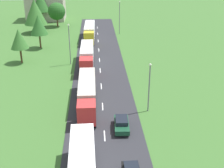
{
  "coord_description": "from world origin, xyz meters",
  "views": [
    {
      "loc": [
        -1.0,
        -8.25,
        21.38
      ],
      "look_at": [
        1.65,
        35.41,
        1.96
      ],
      "focal_mm": 48.24,
      "sensor_mm": 36.0,
      "label": 1
    }
  ],
  "objects_px": {
    "distant_building": "(46,7)",
    "truck_second": "(87,93)",
    "lamppost_fourth": "(120,16)",
    "tree_elm": "(39,25)",
    "lamppost_third": "(69,42)",
    "tree_oak": "(57,11)",
    "tree_maple": "(19,39)",
    "tree_pine": "(35,12)",
    "lamppost_second": "(149,85)",
    "truck_fourth": "(90,31)",
    "tree_birch": "(40,1)",
    "truck_third": "(87,56)",
    "car_third": "(122,124)"
  },
  "relations": [
    {
      "from": "truck_third",
      "to": "tree_oak",
      "type": "distance_m",
      "value": 36.86
    },
    {
      "from": "truck_second",
      "to": "lamppost_second",
      "type": "bearing_deg",
      "value": -14.19
    },
    {
      "from": "truck_fourth",
      "to": "car_third",
      "type": "xyz_separation_m",
      "value": [
        4.45,
        -43.63,
        -1.37
      ]
    },
    {
      "from": "truck_third",
      "to": "truck_fourth",
      "type": "relative_size",
      "value": 0.93
    },
    {
      "from": "lamppost_third",
      "to": "tree_elm",
      "type": "distance_m",
      "value": 14.2
    },
    {
      "from": "truck_fourth",
      "to": "lamppost_fourth",
      "type": "height_order",
      "value": "lamppost_fourth"
    },
    {
      "from": "truck_second",
      "to": "tree_pine",
      "type": "bearing_deg",
      "value": 108.48
    },
    {
      "from": "tree_elm",
      "to": "distant_building",
      "type": "relative_size",
      "value": 0.64
    },
    {
      "from": "lamppost_fourth",
      "to": "tree_birch",
      "type": "distance_m",
      "value": 28.42
    },
    {
      "from": "truck_fourth",
      "to": "tree_oak",
      "type": "relative_size",
      "value": 1.88
    },
    {
      "from": "truck_fourth",
      "to": "tree_pine",
      "type": "relative_size",
      "value": 1.45
    },
    {
      "from": "tree_maple",
      "to": "lamppost_fourth",
      "type": "bearing_deg",
      "value": 45.07
    },
    {
      "from": "truck_second",
      "to": "truck_fourth",
      "type": "xyz_separation_m",
      "value": [
        0.1,
        36.7,
        0.11
      ]
    },
    {
      "from": "car_third",
      "to": "lamppost_fourth",
      "type": "relative_size",
      "value": 0.47
    },
    {
      "from": "lamppost_third",
      "to": "car_third",
      "type": "bearing_deg",
      "value": -71.9
    },
    {
      "from": "tree_maple",
      "to": "tree_pine",
      "type": "relative_size",
      "value": 0.75
    },
    {
      "from": "truck_fourth",
      "to": "tree_birch",
      "type": "xyz_separation_m",
      "value": [
        -15.47,
        21.13,
        4.55
      ]
    },
    {
      "from": "tree_oak",
      "to": "tree_pine",
      "type": "bearing_deg",
      "value": -123.96
    },
    {
      "from": "truck_fourth",
      "to": "lamppost_third",
      "type": "xyz_separation_m",
      "value": [
        -3.79,
        -18.43,
        2.43
      ]
    },
    {
      "from": "truck_second",
      "to": "tree_elm",
      "type": "height_order",
      "value": "tree_elm"
    },
    {
      "from": "truck_third",
      "to": "tree_oak",
      "type": "height_order",
      "value": "tree_oak"
    },
    {
      "from": "tree_maple",
      "to": "tree_oak",
      "type": "bearing_deg",
      "value": 82.83
    },
    {
      "from": "truck_fourth",
      "to": "tree_oak",
      "type": "height_order",
      "value": "tree_oak"
    },
    {
      "from": "car_third",
      "to": "truck_third",
      "type": "bearing_deg",
      "value": 101.44
    },
    {
      "from": "lamppost_third",
      "to": "tree_pine",
      "type": "bearing_deg",
      "value": 113.05
    },
    {
      "from": "truck_second",
      "to": "lamppost_third",
      "type": "relative_size",
      "value": 1.64
    },
    {
      "from": "tree_oak",
      "to": "lamppost_second",
      "type": "bearing_deg",
      "value": -71.09
    },
    {
      "from": "car_third",
      "to": "tree_birch",
      "type": "bearing_deg",
      "value": 107.1
    },
    {
      "from": "lamppost_second",
      "to": "tree_oak",
      "type": "height_order",
      "value": "lamppost_second"
    },
    {
      "from": "truck_second",
      "to": "car_third",
      "type": "height_order",
      "value": "truck_second"
    },
    {
      "from": "lamppost_second",
      "to": "tree_maple",
      "type": "xyz_separation_m",
      "value": [
        -22.76,
        22.16,
        0.92
      ]
    },
    {
      "from": "tree_oak",
      "to": "tree_elm",
      "type": "height_order",
      "value": "tree_elm"
    },
    {
      "from": "truck_third",
      "to": "tree_maple",
      "type": "xyz_separation_m",
      "value": [
        -13.68,
        3.12,
        2.84
      ]
    },
    {
      "from": "lamppost_second",
      "to": "truck_second",
      "type": "bearing_deg",
      "value": 165.81
    },
    {
      "from": "truck_second",
      "to": "tree_pine",
      "type": "height_order",
      "value": "tree_pine"
    },
    {
      "from": "tree_oak",
      "to": "tree_elm",
      "type": "xyz_separation_m",
      "value": [
        -1.73,
        -22.29,
        0.97
      ]
    },
    {
      "from": "tree_maple",
      "to": "car_third",
      "type": "bearing_deg",
      "value": -55.46
    },
    {
      "from": "tree_maple",
      "to": "distant_building",
      "type": "relative_size",
      "value": 0.58
    },
    {
      "from": "distant_building",
      "to": "truck_second",
      "type": "bearing_deg",
      "value": -76.95
    },
    {
      "from": "truck_third",
      "to": "tree_maple",
      "type": "bearing_deg",
      "value": 167.16
    },
    {
      "from": "tree_birch",
      "to": "truck_fourth",
      "type": "bearing_deg",
      "value": -53.78
    },
    {
      "from": "tree_oak",
      "to": "tree_elm",
      "type": "relative_size",
      "value": 0.92
    },
    {
      "from": "truck_third",
      "to": "tree_birch",
      "type": "distance_m",
      "value": 43.95
    },
    {
      "from": "truck_third",
      "to": "distant_building",
      "type": "distance_m",
      "value": 48.32
    },
    {
      "from": "lamppost_third",
      "to": "tree_oak",
      "type": "bearing_deg",
      "value": 100.28
    },
    {
      "from": "tree_elm",
      "to": "distant_building",
      "type": "distance_m",
      "value": 33.05
    },
    {
      "from": "tree_birch",
      "to": "tree_maple",
      "type": "xyz_separation_m",
      "value": [
        1.44,
        -37.9,
        -1.7
      ]
    },
    {
      "from": "lamppost_fourth",
      "to": "tree_elm",
      "type": "height_order",
      "value": "lamppost_fourth"
    },
    {
      "from": "tree_elm",
      "to": "truck_second",
      "type": "bearing_deg",
      "value": -68.88
    },
    {
      "from": "lamppost_third",
      "to": "tree_maple",
      "type": "distance_m",
      "value": 10.39
    }
  ]
}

